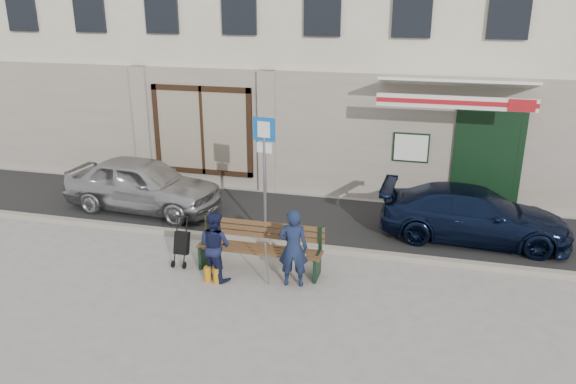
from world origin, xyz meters
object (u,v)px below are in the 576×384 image
(parking_sign, at_px, (264,159))
(man, at_px, (293,248))
(bench, at_px, (257,248))
(car_navy, at_px, (474,215))
(stroller, at_px, (182,244))
(car_silver, at_px, (143,184))
(woman, at_px, (215,246))

(parking_sign, height_order, man, parking_sign)
(bench, distance_m, man, 0.93)
(car_navy, xyz_separation_m, bench, (-4.05, -2.54, -0.11))
(car_navy, xyz_separation_m, stroller, (-5.55, -2.66, -0.15))
(car_navy, relative_size, man, 2.69)
(bench, bearing_deg, car_navy, 32.11)
(parking_sign, height_order, stroller, parking_sign)
(car_navy, relative_size, stroller, 4.09)
(car_silver, bearing_deg, woman, -129.43)
(woman, bearing_deg, stroller, -4.43)
(man, relative_size, woman, 1.11)
(car_navy, relative_size, parking_sign, 1.49)
(bench, relative_size, woman, 1.82)
(parking_sign, distance_m, man, 2.47)
(car_navy, bearing_deg, car_silver, 93.28)
(bench, bearing_deg, stroller, -175.55)
(car_silver, distance_m, car_navy, 7.72)
(bench, distance_m, woman, 0.85)
(woman, xyz_separation_m, stroller, (-0.85, 0.38, -0.23))
(parking_sign, height_order, woman, parking_sign)
(car_silver, relative_size, woman, 2.91)
(car_navy, distance_m, stroller, 6.16)
(man, bearing_deg, parking_sign, -69.39)
(parking_sign, bearing_deg, car_navy, 20.63)
(bench, height_order, man, man)
(bench, relative_size, stroller, 2.49)
(car_silver, relative_size, parking_sign, 1.46)
(man, distance_m, woman, 1.46)
(man, height_order, woman, man)
(car_silver, xyz_separation_m, stroller, (2.16, -2.51, -0.23))
(car_silver, bearing_deg, bench, -118.77)
(bench, xyz_separation_m, woman, (-0.65, -0.50, 0.20))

